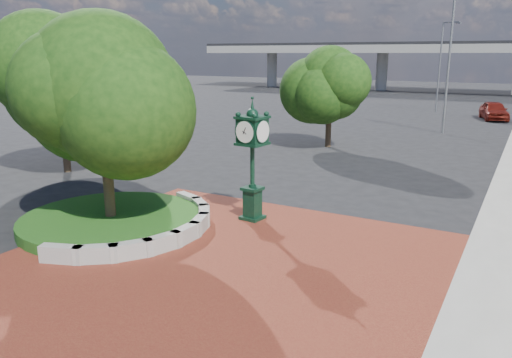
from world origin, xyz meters
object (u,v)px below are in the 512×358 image
object	(u,v)px
parked_car	(494,111)
street_lamp_near	(453,55)
post_clock	(252,155)
street_lamp_far	(442,60)

from	to	relation	value
parked_car	street_lamp_near	world-z (taller)	street_lamp_near
post_clock	parked_car	size ratio (longest dim) A/B	0.90
post_clock	parked_car	distance (m)	35.38
street_lamp_near	street_lamp_far	distance (m)	14.93
post_clock	street_lamp_far	distance (m)	39.11
street_lamp_near	post_clock	bearing A→B (deg)	-96.52
post_clock	parked_car	bearing A→B (deg)	81.49
parked_car	street_lamp_near	xyz separation A→B (m)	(-2.44, -10.56, 4.91)
post_clock	street_lamp_near	bearing A→B (deg)	83.48
post_clock	street_lamp_near	size ratio (longest dim) A/B	0.44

